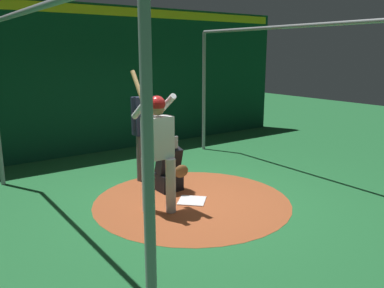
% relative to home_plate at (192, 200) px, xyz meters
% --- Properties ---
extents(ground_plane, '(27.30, 27.30, 0.00)m').
position_rel_home_plate_xyz_m(ground_plane, '(0.00, 0.00, -0.01)').
color(ground_plane, '#216633').
extents(dirt_circle, '(3.16, 3.16, 0.01)m').
position_rel_home_plate_xyz_m(dirt_circle, '(0.00, 0.00, -0.01)').
color(dirt_circle, '#9E4C28').
rests_on(dirt_circle, ground).
extents(home_plate, '(0.59, 0.59, 0.01)m').
position_rel_home_plate_xyz_m(home_plate, '(0.00, 0.00, 0.00)').
color(home_plate, white).
rests_on(home_plate, dirt_circle).
extents(batter, '(0.68, 0.49, 2.09)m').
position_rel_home_plate_xyz_m(batter, '(0.04, -0.65, 1.05)').
color(batter, '#BCBCC0').
rests_on(batter, ground).
extents(catcher, '(0.58, 0.40, 0.99)m').
position_rel_home_plate_xyz_m(catcher, '(-0.65, -0.01, 0.38)').
color(catcher, black).
rests_on(catcher, ground).
extents(umpire, '(0.23, 0.49, 1.80)m').
position_rel_home_plate_xyz_m(umpire, '(-1.41, -0.06, 1.01)').
color(umpire, '#4C4C51').
rests_on(umpire, ground).
extents(back_wall, '(0.22, 11.30, 3.41)m').
position_rel_home_plate_xyz_m(back_wall, '(-4.02, 0.00, 1.71)').
color(back_wall, '#0C3D26').
rests_on(back_wall, ground).
extents(cage_frame, '(5.47, 4.68, 2.84)m').
position_rel_home_plate_xyz_m(cage_frame, '(0.00, 0.00, 1.98)').
color(cage_frame, gray).
rests_on(cage_frame, ground).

